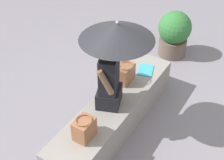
{
  "coord_description": "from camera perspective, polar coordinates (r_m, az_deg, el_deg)",
  "views": [
    {
      "loc": [
        2.55,
        1.53,
        3.17
      ],
      "look_at": [
        0.03,
        -0.02,
        0.81
      ],
      "focal_mm": 50.95,
      "sensor_mm": 36.0,
      "label": 1
    }
  ],
  "objects": [
    {
      "name": "person_seated",
      "position": [
        3.75,
        -0.54,
        0.29
      ],
      "size": [
        0.51,
        0.38,
        0.9
      ],
      "color": "black",
      "rests_on": "stone_bench"
    },
    {
      "name": "parasol",
      "position": [
        3.46,
        0.95,
        8.67
      ],
      "size": [
        0.85,
        0.85,
        1.11
      ],
      "color": "#B7B7BC",
      "rests_on": "stone_bench"
    },
    {
      "name": "tote_bag_canvas",
      "position": [
        4.25,
        2.46,
        1.21
      ],
      "size": [
        0.27,
        0.2,
        0.27
      ],
      "color": "brown",
      "rests_on": "stone_bench"
    },
    {
      "name": "planter_far",
      "position": [
        5.58,
        11.08,
        8.27
      ],
      "size": [
        0.56,
        0.56,
        0.81
      ],
      "color": "brown",
      "rests_on": "ground"
    },
    {
      "name": "stone_bench",
      "position": [
        4.18,
        0.49,
        -6.1
      ],
      "size": [
        2.33,
        0.54,
        0.46
      ],
      "primitive_type": "cube",
      "color": "gray",
      "rests_on": "ground"
    },
    {
      "name": "ground_plane",
      "position": [
        4.35,
        0.47,
        -8.28
      ],
      "size": [
        14.0,
        14.0,
        0.0
      ],
      "primitive_type": "plane",
      "color": "slate"
    },
    {
      "name": "magazine",
      "position": [
        4.54,
        6.06,
        1.8
      ],
      "size": [
        0.33,
        0.28,
        0.01
      ],
      "primitive_type": "cube",
      "rotation": [
        0.0,
        0.0,
        0.32
      ],
      "color": "#339ED1",
      "rests_on": "stone_bench"
    },
    {
      "name": "handbag_black",
      "position": [
        3.52,
        -5.0,
        -8.69
      ],
      "size": [
        0.24,
        0.18,
        0.27
      ],
      "color": "brown",
      "rests_on": "stone_bench"
    }
  ]
}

